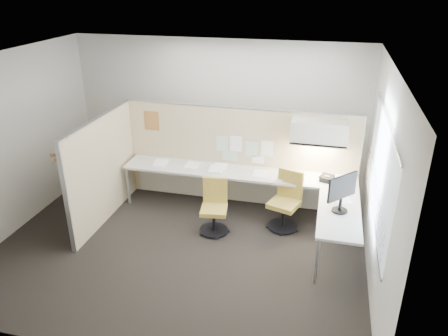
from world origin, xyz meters
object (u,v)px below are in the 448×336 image
(phone, at_px, (327,178))
(monitor, at_px, (342,191))
(chair_right, at_px, (286,202))
(chair_left, at_px, (214,208))
(desk, at_px, (255,184))

(phone, bearing_deg, monitor, -57.77)
(chair_right, bearing_deg, monitor, -19.32)
(chair_left, xyz_separation_m, chair_right, (1.09, 0.39, 0.04))
(monitor, bearing_deg, desk, 100.42)
(chair_left, bearing_deg, monitor, -15.42)
(desk, relative_size, phone, 15.23)
(chair_left, height_order, chair_right, chair_right)
(desk, xyz_separation_m, monitor, (1.37, -0.85, 0.45))
(chair_left, relative_size, monitor, 1.54)
(phone, bearing_deg, chair_left, -136.61)
(monitor, height_order, phone, monitor)
(desk, xyz_separation_m, chair_right, (0.55, -0.23, -0.16))
(chair_left, relative_size, phone, 3.31)
(desk, xyz_separation_m, phone, (1.16, 0.12, 0.18))
(chair_right, bearing_deg, desk, 175.75)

